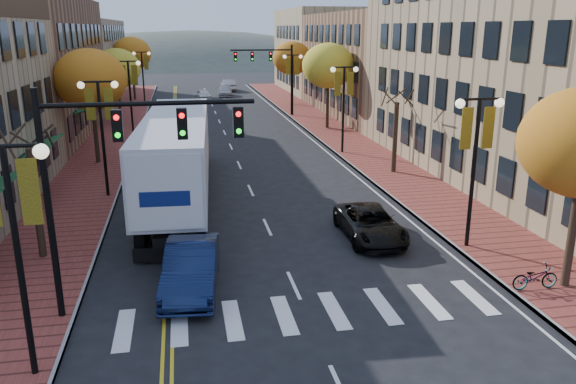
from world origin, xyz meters
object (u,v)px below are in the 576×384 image
navy_sedan (191,268)px  bicycle (535,277)px  black_suv (370,224)px  semi_truck (178,150)px

navy_sedan → bicycle: navy_sedan is taller
black_suv → bicycle: (3.76, -5.86, -0.09)m
semi_truck → navy_sedan: 10.86m
bicycle → navy_sedan: bearing=78.9°
black_suv → bicycle: size_ratio=2.96×
navy_sedan → bicycle: size_ratio=3.03×
semi_truck → black_suv: bearing=-39.7°
semi_truck → bicycle: bearing=-45.4°
semi_truck → bicycle: size_ratio=11.24×
navy_sedan → bicycle: bearing=-6.0°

